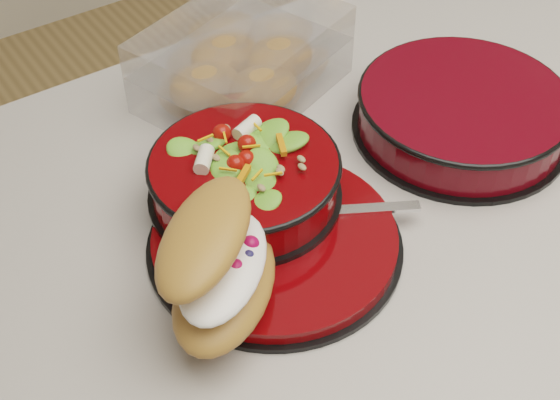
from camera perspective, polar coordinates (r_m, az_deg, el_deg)
island_counter at (r=1.23m, az=7.05°, el=-13.18°), size 1.24×0.74×0.90m
dinner_plate at (r=0.79m, az=-0.30°, el=-2.97°), size 0.26×0.26×0.02m
salad_bowl at (r=0.80m, az=-2.63°, el=1.96°), size 0.20×0.20×0.09m
croissant at (r=0.69m, az=-4.42°, el=-4.72°), size 0.17×0.18×0.10m
fork at (r=0.80m, az=3.66°, el=-0.83°), size 0.16×0.10×0.00m
pastry_box at (r=0.97m, az=-2.76°, el=10.02°), size 0.28×0.24×0.09m
extra_bowl at (r=0.93m, az=13.19°, el=6.32°), size 0.25×0.25×0.05m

